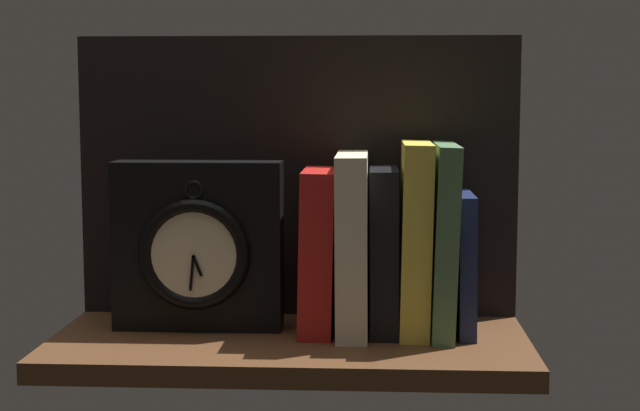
# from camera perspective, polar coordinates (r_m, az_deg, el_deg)

# --- Properties ---
(ground_plane) EXTENTS (0.58, 0.27, 0.03)m
(ground_plane) POSITION_cam_1_polar(r_m,az_deg,el_deg) (1.20, -1.78, -8.26)
(ground_plane) COLOR #4C2D19
(back_panel) EXTENTS (0.58, 0.01, 0.37)m
(back_panel) POSITION_cam_1_polar(r_m,az_deg,el_deg) (1.29, -1.32, 1.68)
(back_panel) COLOR black
(back_panel) RESTS_ON ground_plane
(book_red_requiem) EXTENTS (0.04, 0.13, 0.20)m
(book_red_requiem) POSITION_cam_1_polar(r_m,az_deg,el_deg) (1.21, -0.09, -2.64)
(book_red_requiem) COLOR red
(book_red_requiem) RESTS_ON ground_plane
(book_cream_twain) EXTENTS (0.04, 0.16, 0.22)m
(book_cream_twain) POSITION_cam_1_polar(r_m,az_deg,el_deg) (1.21, 1.91, -2.19)
(book_cream_twain) COLOR beige
(book_cream_twain) RESTS_ON ground_plane
(book_black_skeptic) EXTENTS (0.04, 0.12, 0.20)m
(book_black_skeptic) POSITION_cam_1_polar(r_m,az_deg,el_deg) (1.21, 3.76, -2.62)
(book_black_skeptic) COLOR black
(book_black_skeptic) RESTS_ON ground_plane
(book_yellow_seinlanguage) EXTENTS (0.04, 0.14, 0.23)m
(book_yellow_seinlanguage) POSITION_cam_1_polar(r_m,az_deg,el_deg) (1.21, 5.57, -1.89)
(book_yellow_seinlanguage) COLOR gold
(book_yellow_seinlanguage) RESTS_ON ground_plane
(book_green_romantic) EXTENTS (0.03, 0.16, 0.23)m
(book_green_romantic) POSITION_cam_1_polar(r_m,az_deg,el_deg) (1.21, 7.19, -1.93)
(book_green_romantic) COLOR #476B44
(book_green_romantic) RESTS_ON ground_plane
(book_navy_bierce) EXTENTS (0.02, 0.12, 0.17)m
(book_navy_bierce) POSITION_cam_1_polar(r_m,az_deg,el_deg) (1.21, 8.42, -3.34)
(book_navy_bierce) COLOR #192147
(book_navy_bierce) RESTS_ON ground_plane
(framed_clock) EXTENTS (0.21, 0.06, 0.21)m
(framed_clock) POSITION_cam_1_polar(r_m,az_deg,el_deg) (1.22, -7.16, -2.40)
(framed_clock) COLOR black
(framed_clock) RESTS_ON ground_plane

